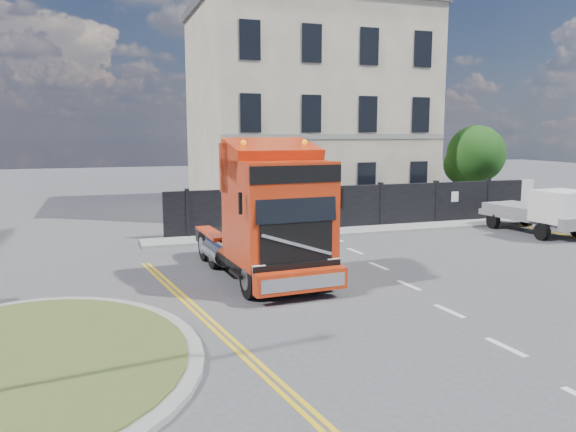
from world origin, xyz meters
name	(u,v)px	position (x,y,z in m)	size (l,w,h in m)	color
ground	(309,291)	(0.00, 0.00, 0.00)	(120.00, 120.00, 0.00)	#424244
traffic_island	(23,362)	(-7.00, -3.00, 0.08)	(6.80, 6.80, 0.17)	gray
hoarding_fence	(372,206)	(6.55, 9.00, 1.00)	(18.80, 0.25, 2.00)	black
georgian_building	(305,108)	(6.00, 16.50, 5.77)	(12.30, 10.30, 12.80)	beige
tree	(473,157)	(14.38, 12.10, 3.05)	(3.20, 3.20, 4.80)	#382619
pavement_far	(369,230)	(6.00, 8.10, 0.06)	(20.00, 1.60, 0.12)	gray
truck	(270,220)	(-0.71, 1.40, 1.84)	(2.95, 6.99, 4.11)	black
flatbed_pickup	(551,211)	(12.73, 4.48, 1.09)	(2.33, 5.01, 2.02)	slate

